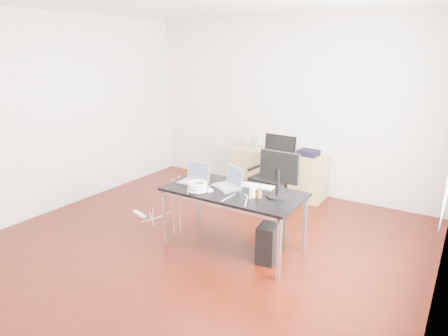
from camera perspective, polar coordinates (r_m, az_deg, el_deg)
The scene contains 18 objects.
room_shell at distance 4.44m, azimuth -3.38°, elevation 5.06°, with size 5.00×5.00×5.00m.
desk at distance 4.62m, azimuth 1.36°, elevation -3.84°, with size 1.60×0.80×0.73m.
office_chair at distance 5.82m, azimuth 7.05°, elevation -0.35°, with size 0.52×0.54×1.08m.
filing_cabinet_left at distance 6.81m, azimuth 3.98°, elevation 0.04°, with size 0.50×0.50×0.70m, color tan.
filing_cabinet_right at distance 6.42m, azimuth 12.03°, elevation -1.35°, with size 0.50×0.50×0.70m, color tan.
pc_tower at distance 4.61m, azimuth 6.63°, elevation -10.17°, with size 0.20×0.45×0.44m, color black.
wastebasket at distance 6.51m, azimuth 7.95°, elevation -2.82°, with size 0.24×0.24×0.28m, color black.
power_strip at distance 5.88m, azimuth -11.99°, elevation -6.49°, with size 0.30×0.06×0.04m, color white.
laptop_left at distance 4.88m, azimuth -4.19°, elevation -1.40°, with size 0.33×0.26×0.23m.
laptop_right at distance 4.70m, azimuth 0.74°, elevation -2.06°, with size 0.41×0.37×0.23m.
monitor at distance 4.37m, azimuth 7.90°, elevation -0.55°, with size 0.45×0.26×0.51m.
keyboard at distance 4.73m, azimuth 4.43°, elevation -2.58°, with size 0.44×0.14×0.02m, color white.
cup_white at distance 4.39m, azimuth 4.15°, elevation -3.41°, with size 0.08×0.08×0.12m, color white.
cup_brown at distance 4.39m, azimuth 4.94°, elevation -3.59°, with size 0.08×0.08×0.10m, color brown.
cable_coil at distance 4.57m, azimuth -3.79°, elevation -2.70°, with size 0.24×0.24×0.11m.
power_adapter at distance 4.57m, azimuth -2.14°, elevation -3.18°, with size 0.07×0.07×0.03m, color white.
speaker at distance 6.73m, azimuth 4.35°, elevation 3.70°, with size 0.09×0.08×0.18m, color #9E9E9E.
navy_garment at distance 6.33m, azimuth 11.97°, elevation 2.13°, with size 0.30×0.24×0.09m, color black.
Camera 1 is at (2.57, -3.53, 2.29)m, focal length 32.00 mm.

